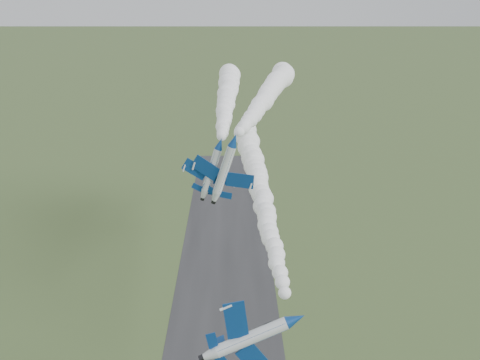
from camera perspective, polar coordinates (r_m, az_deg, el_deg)
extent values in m
cube|color=#2A2A2C|center=(112.11, -1.73, -17.45)|extent=(24.00, 260.00, 0.04)
cylinder|color=white|center=(69.97, 5.95, -14.54)|extent=(3.29, 9.65, 2.19)
cone|color=navy|center=(65.30, 7.22, -17.44)|extent=(2.46, 2.72, 2.19)
cone|color=white|center=(74.64, 4.92, -12.10)|extent=(2.41, 2.27, 2.19)
cylinder|color=black|center=(75.57, 4.73, -11.65)|extent=(1.18, 0.80, 1.11)
ellipsoid|color=black|center=(68.04, 6.95, -15.47)|extent=(1.83, 3.39, 1.46)
cube|color=navy|center=(68.74, 4.72, -12.12)|extent=(2.33, 2.92, 4.88)
cube|color=navy|center=(72.75, 6.54, -16.15)|extent=(2.33, 2.92, 4.88)
cube|color=navy|center=(72.80, 4.62, -11.44)|extent=(1.06, 1.34, 2.14)
cube|color=navy|center=(74.85, 5.55, -13.55)|extent=(1.06, 1.34, 2.14)
cube|color=navy|center=(73.59, 6.21, -12.17)|extent=(2.55, 2.07, 1.03)
cylinder|color=white|center=(89.31, -2.16, 3.87)|extent=(2.00, 7.69, 1.71)
cone|color=navy|center=(84.70, -2.35, 2.98)|extent=(1.79, 2.06, 1.71)
cone|color=white|center=(93.77, -2.00, 4.65)|extent=(1.77, 1.70, 1.71)
cylinder|color=black|center=(94.64, -1.97, 4.80)|extent=(0.89, 0.58, 0.87)
ellipsoid|color=black|center=(87.28, -2.14, 3.83)|extent=(1.24, 2.66, 1.14)
cube|color=navy|center=(90.01, -3.82, 4.43)|extent=(4.10, 2.33, 1.39)
cube|color=navy|center=(90.16, -0.50, 3.41)|extent=(4.10, 2.33, 1.39)
cube|color=navy|center=(92.95, -2.88, 4.78)|extent=(1.80, 1.07, 0.64)
cube|color=navy|center=(93.03, -1.17, 4.25)|extent=(1.80, 1.07, 0.64)
cube|color=navy|center=(92.46, -1.82, 5.16)|extent=(0.77, 1.48, 1.94)
cylinder|color=white|center=(87.82, -0.64, 4.24)|extent=(3.53, 8.81, 1.94)
cone|color=navy|center=(82.70, -1.33, 3.25)|extent=(2.33, 2.58, 1.94)
cone|color=white|center=(92.77, -0.04, 5.10)|extent=(2.25, 2.18, 1.94)
cylinder|color=black|center=(93.75, 0.07, 5.25)|extent=(1.08, 0.79, 0.98)
ellipsoid|color=black|center=(85.54, -0.80, 4.20)|extent=(1.83, 3.14, 1.29)
cube|color=navy|center=(88.96, -2.43, 4.97)|extent=(4.91, 3.27, 1.59)
cube|color=navy|center=(88.43, 1.30, 3.61)|extent=(4.91, 3.27, 1.59)
cube|color=navy|center=(92.05, -1.10, 5.30)|extent=(2.16, 1.48, 0.73)
cube|color=navy|center=(91.77, 0.82, 4.60)|extent=(2.16, 1.48, 0.73)
cube|color=navy|center=(91.28, 0.09, 5.67)|extent=(1.11, 1.76, 2.18)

